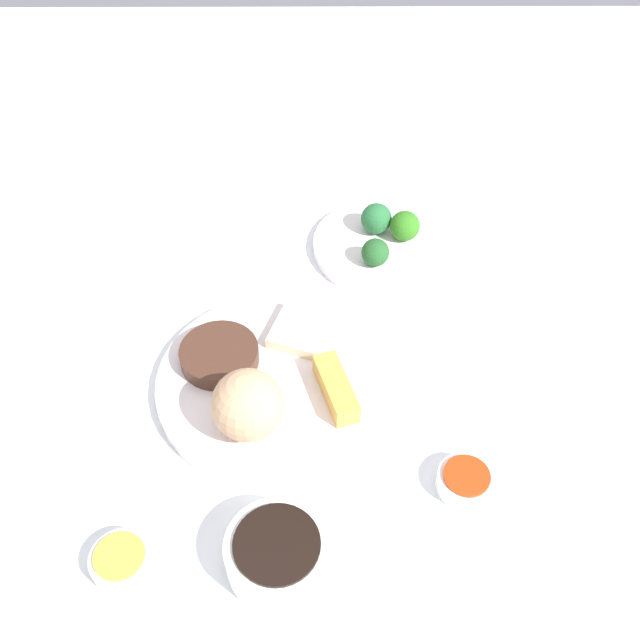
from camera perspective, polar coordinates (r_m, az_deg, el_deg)
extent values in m
cube|color=white|center=(0.90, -0.75, -6.14)|extent=(2.20, 2.20, 0.02)
cylinder|color=white|center=(0.89, -3.43, -4.90)|extent=(0.30, 0.30, 0.02)
sphere|color=tan|center=(0.81, -5.74, -6.71)|extent=(0.08, 0.08, 0.08)
cube|color=gold|center=(0.86, 1.27, -5.43)|extent=(0.06, 0.10, 0.03)
cube|color=beige|center=(0.93, -1.59, -0.80)|extent=(0.09, 0.09, 0.02)
cylinder|color=#45291D|center=(0.90, -7.98, -2.76)|extent=(0.10, 0.10, 0.02)
cylinder|color=white|center=(1.07, 5.19, 5.86)|extent=(0.21, 0.21, 0.01)
sphere|color=#225725|center=(1.02, 4.40, 5.36)|extent=(0.04, 0.04, 0.04)
sphere|color=#266735|center=(1.07, 4.49, 8.02)|extent=(0.05, 0.05, 0.05)
sphere|color=#30751C|center=(1.06, 6.74, 7.42)|extent=(0.04, 0.04, 0.04)
cylinder|color=white|center=(0.76, -3.37, -18.05)|extent=(0.11, 0.11, 0.04)
cylinder|color=black|center=(0.74, -3.45, -17.30)|extent=(0.09, 0.09, 0.00)
cylinder|color=white|center=(0.79, -15.44, -17.97)|extent=(0.06, 0.06, 0.02)
cylinder|color=yellow|center=(0.78, -15.63, -17.57)|extent=(0.05, 0.05, 0.00)
cylinder|color=white|center=(0.82, 11.43, -12.46)|extent=(0.06, 0.06, 0.02)
cylinder|color=red|center=(0.81, 11.56, -12.00)|extent=(0.05, 0.05, 0.00)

